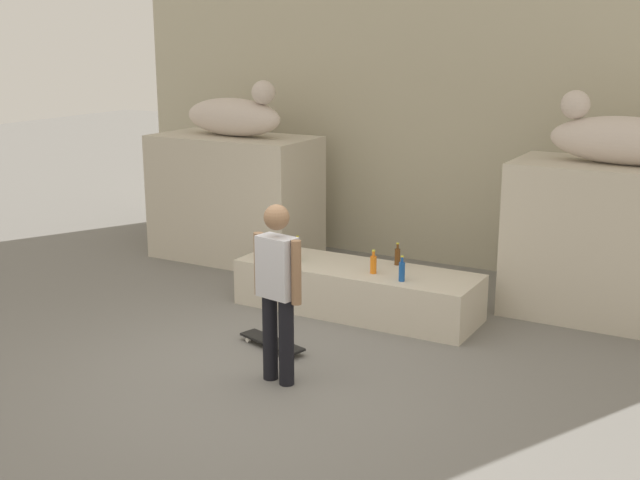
% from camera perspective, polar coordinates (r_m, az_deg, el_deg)
% --- Properties ---
extents(ground_plane, '(40.00, 40.00, 0.00)m').
position_cam_1_polar(ground_plane, '(7.82, -4.14, -9.29)').
color(ground_plane, slate).
extents(facade_wall, '(9.75, 0.60, 6.08)m').
position_cam_1_polar(facade_wall, '(11.37, 9.10, 13.72)').
color(facade_wall, '#BCB499').
rests_on(facade_wall, ground_plane).
extents(pedestal_left, '(2.28, 1.18, 1.74)m').
position_cam_1_polar(pedestal_left, '(11.51, -5.97, 2.96)').
color(pedestal_left, beige).
rests_on(pedestal_left, ground_plane).
extents(pedestal_right, '(2.28, 1.18, 1.74)m').
position_cam_1_polar(pedestal_right, '(9.57, 19.96, -0.17)').
color(pedestal_right, beige).
rests_on(pedestal_right, ground_plane).
extents(statue_reclining_left, '(1.65, 0.73, 0.78)m').
position_cam_1_polar(statue_reclining_left, '(11.32, -5.98, 8.68)').
color(statue_reclining_left, beige).
rests_on(statue_reclining_left, pedestal_left).
extents(statue_reclining_right, '(1.64, 0.68, 0.78)m').
position_cam_1_polar(statue_reclining_right, '(9.38, 20.34, 6.72)').
color(statue_reclining_right, beige).
rests_on(statue_reclining_right, pedestal_right).
extents(ledge_block, '(2.81, 0.90, 0.54)m').
position_cam_1_polar(ledge_block, '(9.34, 2.61, -3.50)').
color(ledge_block, beige).
rests_on(ledge_block, ground_plane).
extents(skater, '(0.53, 0.26, 1.67)m').
position_cam_1_polar(skater, '(7.31, -3.00, -3.24)').
color(skater, black).
rests_on(skater, ground_plane).
extents(skateboard, '(0.82, 0.42, 0.08)m').
position_cam_1_polar(skateboard, '(8.37, -3.39, -7.16)').
color(skateboard, black).
rests_on(skateboard, ground_plane).
extents(bottle_brown, '(0.06, 0.06, 0.26)m').
position_cam_1_polar(bottle_brown, '(9.36, 5.45, -1.13)').
color(bottle_brown, '#593314').
rests_on(bottle_brown, ledge_block).
extents(bottle_green, '(0.06, 0.06, 0.30)m').
position_cam_1_polar(bottle_green, '(9.49, -1.59, -0.74)').
color(bottle_green, '#1E722D').
rests_on(bottle_green, ledge_block).
extents(bottle_blue, '(0.07, 0.07, 0.28)m').
position_cam_1_polar(bottle_blue, '(8.76, 5.76, -2.17)').
color(bottle_blue, '#194C99').
rests_on(bottle_blue, ledge_block).
extents(bottle_orange, '(0.07, 0.07, 0.27)m').
position_cam_1_polar(bottle_orange, '(9.01, 3.76, -1.69)').
color(bottle_orange, orange).
rests_on(bottle_orange, ledge_block).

